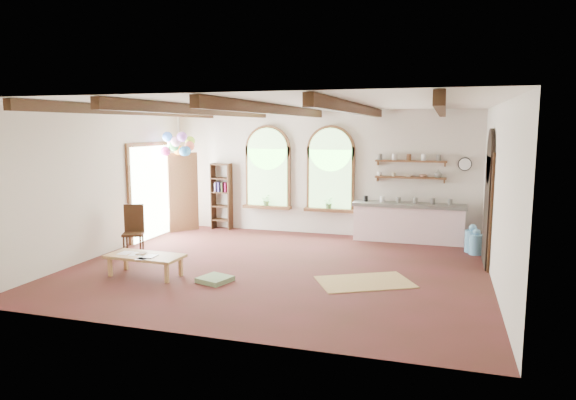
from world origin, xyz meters
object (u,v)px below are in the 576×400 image
at_px(coffee_table, 145,257).
at_px(balloon_cluster, 178,144).
at_px(side_chair, 134,240).
at_px(kitchen_counter, 408,222).

relative_size(coffee_table, balloon_cluster, 1.26).
bearing_deg(coffee_table, side_chair, 130.04).
relative_size(kitchen_counter, coffee_table, 1.83).
bearing_deg(side_chair, balloon_cluster, 90.50).
xyz_separation_m(kitchen_counter, side_chair, (-5.69, -3.05, -0.16)).
bearing_deg(balloon_cluster, coffee_table, -71.29).
xyz_separation_m(coffee_table, side_chair, (-1.19, 1.41, -0.05)).
bearing_deg(kitchen_counter, side_chair, -151.80).
height_order(kitchen_counter, coffee_table, kitchen_counter).
distance_m(kitchen_counter, side_chair, 6.46).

